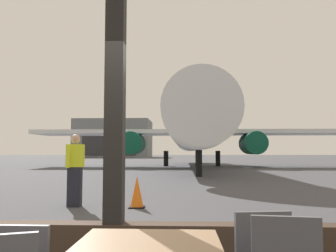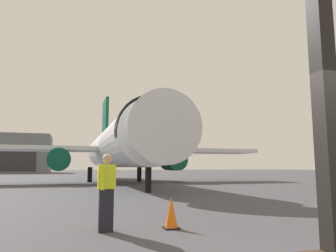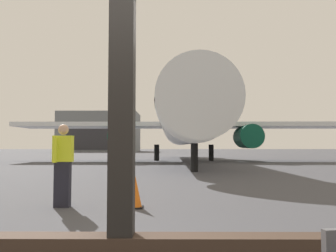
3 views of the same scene
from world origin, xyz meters
name	(u,v)px [view 3 (image 3 of 3)]	position (x,y,z in m)	size (l,w,h in m)	color
ground_plane	(167,157)	(0.00, 40.00, 0.00)	(220.00, 220.00, 0.00)	#424247
window_frame	(122,126)	(0.00, 0.00, 1.44)	(8.99, 0.24, 3.94)	#38281E
airplane	(185,121)	(1.60, 25.85, 3.34)	(28.16, 29.73, 10.29)	silver
ground_crew_worker	(63,164)	(-1.87, 4.58, 0.90)	(0.40, 0.52, 1.74)	black
traffic_cone	(134,191)	(-0.35, 4.50, 0.35)	(0.36, 0.36, 0.74)	orange
distant_hangar	(101,132)	(-16.39, 81.67, 4.60)	(18.09, 12.66, 9.22)	slate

